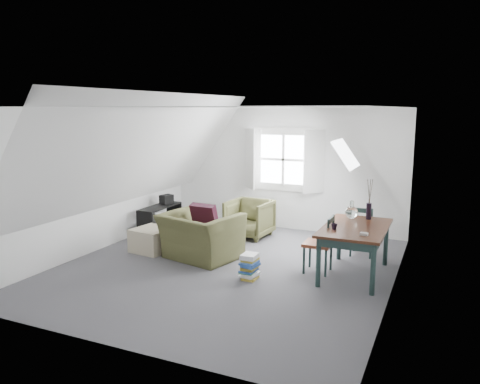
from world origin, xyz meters
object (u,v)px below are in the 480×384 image
at_px(ottoman, 152,240).
at_px(dining_table, 355,233).
at_px(media_shelf, 159,221).
at_px(magazine_stack, 250,266).
at_px(dining_chair_far, 362,230).
at_px(armchair_near, 201,258).
at_px(armchair_far, 249,237).
at_px(dining_chair_near, 320,243).

bearing_deg(ottoman, dining_table, 3.61).
bearing_deg(ottoman, media_shelf, 118.08).
bearing_deg(magazine_stack, media_shelf, 148.70).
height_order(dining_table, dining_chair_far, dining_chair_far).
height_order(armchair_near, magazine_stack, armchair_near).
bearing_deg(dining_chair_far, armchair_far, 11.11).
distance_m(media_shelf, magazine_stack, 3.12).
bearing_deg(media_shelf, dining_table, -7.59).
distance_m(armchair_far, dining_chair_near, 2.32).
bearing_deg(ottoman, dining_chair_far, 20.03).
height_order(media_shelf, magazine_stack, media_shelf).
xyz_separation_m(dining_table, dining_chair_far, (-0.06, 1.03, -0.21)).
bearing_deg(dining_table, armchair_near, -177.05).
distance_m(dining_chair_near, magazine_stack, 1.15).
bearing_deg(armchair_far, magazine_stack, -62.29).
bearing_deg(magazine_stack, dining_chair_near, 38.77).
xyz_separation_m(armchair_far, magazine_stack, (0.91, -2.12, 0.19)).
relative_size(armchair_near, dining_chair_far, 1.37).
height_order(armchair_far, ottoman, ottoman).
distance_m(armchair_near, armchair_far, 1.59).
bearing_deg(magazine_stack, dining_table, 29.66).
height_order(armchair_far, dining_chair_near, dining_chair_near).
xyz_separation_m(dining_chair_far, media_shelf, (-3.98, -0.19, -0.20)).
height_order(armchair_near, dining_table, dining_table).
xyz_separation_m(armchair_far, ottoman, (-1.19, -1.56, 0.20)).
distance_m(dining_table, magazine_stack, 1.65).
xyz_separation_m(armchair_near, dining_table, (2.50, 0.23, 0.66)).
xyz_separation_m(ottoman, dining_table, (3.47, 0.22, 0.45)).
distance_m(dining_chair_far, magazine_stack, 2.25).
distance_m(armchair_near, dining_chair_far, 2.78).
bearing_deg(dining_table, armchair_far, 147.13).
relative_size(armchair_far, ottoman, 1.32).
bearing_deg(media_shelf, dining_chair_near, -10.44).
xyz_separation_m(ottoman, magazine_stack, (2.10, -0.56, -0.02)).
bearing_deg(ottoman, dining_chair_near, 2.64).
distance_m(dining_table, media_shelf, 4.14).
distance_m(ottoman, magazine_stack, 2.17).
bearing_deg(dining_chair_near, armchair_far, -110.90).
bearing_deg(armchair_far, dining_table, -25.88).
xyz_separation_m(ottoman, dining_chair_far, (3.41, 1.25, 0.25)).
bearing_deg(dining_chair_far, ottoman, 39.23).
bearing_deg(dining_chair_near, media_shelf, -86.79).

